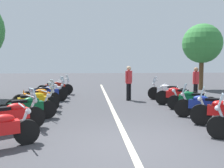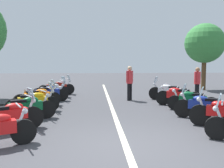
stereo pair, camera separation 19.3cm
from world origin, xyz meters
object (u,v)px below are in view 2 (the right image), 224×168
Objects in this scene: motorcycle_left_row_4 at (38,97)px; motorcycle_right_row_3 at (192,100)px; motorcycle_left_row_2 at (26,108)px; motorcycle_left_row_5 at (48,93)px; motorcycle_left_row_1 at (9,116)px; traffic_cone_1 at (25,95)px; roadside_tree_1 at (205,44)px; motorcycle_right_row_4 at (178,96)px; bystander_0 at (130,80)px; motorcycle_right_row_5 at (169,91)px; motorcycle_left_row_3 at (34,101)px; motorcycle_left_row_6 at (52,90)px; motorcycle_right_row_2 at (205,106)px; motorcycle_left_row_7 at (57,87)px; bystander_1 at (197,81)px.

motorcycle_right_row_3 is at bearing -38.93° from motorcycle_left_row_4.
motorcycle_left_row_2 is 3.89m from motorcycle_left_row_5.
motorcycle_left_row_1 is at bearing 46.49° from motorcycle_right_row_3.
traffic_cone_1 is 0.13× the size of roadside_tree_1.
motorcycle_right_row_4 is at bearing -28.21° from motorcycle_left_row_4.
bystander_0 reaches higher than motorcycle_left_row_4.
motorcycle_right_row_5 is (0.13, -6.14, 0.02)m from motorcycle_left_row_5.
motorcycle_left_row_5 is 1.00× the size of motorcycle_right_row_5.
motorcycle_left_row_3 is at bearing -158.98° from traffic_cone_1.
roadside_tree_1 reaches higher than motorcycle_left_row_4.
motorcycle_right_row_3 is at bearing -113.17° from traffic_cone_1.
motorcycle_right_row_3 is 3.70m from bystander_0.
motorcycle_left_row_1 is at bearing -115.03° from motorcycle_left_row_3.
motorcycle_left_row_2 is at bearing -111.30° from motorcycle_left_row_3.
bystander_0 is at bearing -17.89° from motorcycle_right_row_4.
motorcycle_left_row_6 is (6.53, -0.08, -0.01)m from motorcycle_left_row_1.
traffic_cone_1 is 0.34× the size of bystander_0.
motorcycle_left_row_6 is at bearing -0.66° from motorcycle_right_row_4.
motorcycle_left_row_4 reaches higher than motorcycle_left_row_5.
motorcycle_right_row_2 reaches higher than motorcycle_left_row_5.
motorcycle_left_row_3 is at bearing 53.33° from motorcycle_right_row_5.
motorcycle_left_row_5 is 1.31m from motorcycle_left_row_6.
motorcycle_left_row_6 is at bearing -7.65° from motorcycle_right_row_3.
roadside_tree_1 is at bearing 11.20° from motorcycle_left_row_1.
motorcycle_left_row_5 is 11.55m from roadside_tree_1.
roadside_tree_1 is (4.22, -11.38, 3.01)m from traffic_cone_1.
motorcycle_left_row_1 is 0.92× the size of motorcycle_right_row_2.
motorcycle_left_row_6 is at bearing 109.22° from roadside_tree_1.
motorcycle_left_row_3 is 6.38m from motorcycle_right_row_2.
roadside_tree_1 reaches higher than motorcycle_left_row_2.
motorcycle_right_row_2 is 1.00× the size of motorcycle_right_row_5.
motorcycle_left_row_6 is 1.04× the size of bystander_0.
motorcycle_left_row_6 is (1.31, 0.03, 0.01)m from motorcycle_left_row_5.
motorcycle_right_row_5 is at bearing -14.67° from motorcycle_left_row_4.
roadside_tree_1 is at bearing -84.11° from motorcycle_right_row_2.
roadside_tree_1 reaches higher than motorcycle_right_row_4.
motorcycle_left_row_6 reaches higher than motorcycle_left_row_5.
motorcycle_left_row_6 reaches higher than motorcycle_right_row_4.
motorcycle_left_row_2 is 1.35m from motorcycle_left_row_3.
motorcycle_right_row_2 is 10.16m from roadside_tree_1.
motorcycle_left_row_1 reaches higher than motorcycle_left_row_7.
motorcycle_right_row_2 is at bearing -122.36° from traffic_cone_1.
motorcycle_left_row_3 is 8.20m from bystander_1.
motorcycle_left_row_4 is 0.98× the size of motorcycle_right_row_2.
motorcycle_right_row_5 is at bearing -67.91° from motorcycle_right_row_4.
motorcycle_right_row_2 is 2.69m from motorcycle_right_row_4.
motorcycle_right_row_4 is (3.83, -6.22, -0.01)m from motorcycle_left_row_1.
motorcycle_left_row_4 is 4.64m from bystander_0.
roadside_tree_1 is at bearing -100.01° from motorcycle_right_row_5.
motorcycle_right_row_5 is (-1.18, -6.17, 0.02)m from motorcycle_left_row_6.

